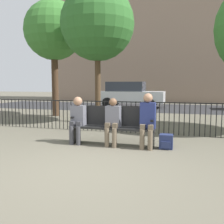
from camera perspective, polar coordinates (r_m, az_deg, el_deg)
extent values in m
plane|color=#605B4C|center=(4.37, -6.93, -13.09)|extent=(80.00, 80.00, 0.00)
cube|color=black|center=(5.96, 0.00, -3.58)|extent=(2.05, 0.45, 0.05)
cube|color=black|center=(6.11, 0.51, -0.88)|extent=(2.05, 0.05, 0.47)
cube|color=black|center=(6.34, -8.44, -5.13)|extent=(0.06, 0.38, 0.40)
cube|color=black|center=(5.82, 9.21, -6.17)|extent=(0.06, 0.38, 0.40)
cube|color=black|center=(6.26, -8.50, -1.10)|extent=(0.06, 0.38, 0.04)
cube|color=black|center=(5.74, 9.29, -1.78)|extent=(0.06, 0.38, 0.04)
cylinder|color=#3D3D42|center=(6.13, -9.24, -5.30)|extent=(0.11, 0.11, 0.45)
cylinder|color=#3D3D42|center=(6.06, -7.70, -5.41)|extent=(0.11, 0.11, 0.45)
cube|color=#3D3D42|center=(6.17, -8.89, -2.62)|extent=(0.11, 0.20, 0.12)
cube|color=#3D3D42|center=(6.10, -7.35, -2.70)|extent=(0.11, 0.20, 0.12)
cube|color=slate|center=(6.22, -7.69, -0.75)|extent=(0.34, 0.22, 0.48)
sphere|color=#A37556|center=(6.17, -7.82, 2.47)|extent=(0.22, 0.22, 0.22)
cylinder|color=brown|center=(5.81, -1.18, -5.86)|extent=(0.11, 0.11, 0.45)
cylinder|color=brown|center=(5.76, 0.54, -5.97)|extent=(0.11, 0.11, 0.45)
cube|color=brown|center=(5.85, -0.89, -3.03)|extent=(0.11, 0.20, 0.12)
cube|color=brown|center=(5.80, 0.81, -3.11)|extent=(0.11, 0.20, 0.12)
cube|color=slate|center=(5.91, 0.28, -0.99)|extent=(0.34, 0.22, 0.50)
sphere|color=brown|center=(5.86, 0.23, 2.28)|extent=(0.19, 0.19, 0.19)
cylinder|color=brown|center=(5.63, 6.88, -6.31)|extent=(0.11, 0.11, 0.45)
cylinder|color=brown|center=(5.60, 8.71, -6.39)|extent=(0.11, 0.11, 0.45)
cube|color=brown|center=(5.67, 7.08, -3.38)|extent=(0.11, 0.20, 0.12)
cube|color=brown|center=(5.65, 8.89, -3.45)|extent=(0.11, 0.20, 0.12)
cube|color=navy|center=(5.74, 8.20, -0.80)|extent=(0.34, 0.22, 0.59)
sphere|color=#A37556|center=(5.69, 8.23, 3.20)|extent=(0.21, 0.21, 0.21)
cube|color=navy|center=(5.82, 12.27, -6.60)|extent=(0.30, 0.23, 0.33)
cube|color=navy|center=(5.70, 12.16, -7.38)|extent=(0.21, 0.04, 0.15)
cylinder|color=black|center=(9.57, -23.85, -0.08)|extent=(0.02, 0.02, 0.95)
cylinder|color=black|center=(9.48, -23.20, -0.11)|extent=(0.02, 0.02, 0.95)
cylinder|color=black|center=(9.39, -22.54, -0.13)|extent=(0.02, 0.02, 0.95)
cylinder|color=black|center=(9.30, -21.87, -0.16)|extent=(0.02, 0.02, 0.95)
cylinder|color=black|center=(9.22, -21.18, -0.19)|extent=(0.02, 0.02, 0.95)
cylinder|color=black|center=(9.13, -20.48, -0.22)|extent=(0.02, 0.02, 0.95)
cylinder|color=black|center=(9.05, -19.77, -0.25)|extent=(0.02, 0.02, 0.95)
cylinder|color=black|center=(8.97, -19.05, -0.28)|extent=(0.02, 0.02, 0.95)
cylinder|color=black|center=(8.89, -18.31, -0.31)|extent=(0.02, 0.02, 0.95)
cylinder|color=black|center=(8.81, -17.56, -0.34)|extent=(0.02, 0.02, 0.95)
cylinder|color=black|center=(8.74, -16.79, -0.37)|extent=(0.02, 0.02, 0.95)
cylinder|color=black|center=(8.66, -16.01, -0.40)|extent=(0.02, 0.02, 0.95)
cylinder|color=black|center=(8.59, -15.22, -0.43)|extent=(0.02, 0.02, 0.95)
cylinder|color=black|center=(8.52, -14.42, -0.46)|extent=(0.02, 0.02, 0.95)
cylinder|color=black|center=(8.45, -13.60, -0.50)|extent=(0.02, 0.02, 0.95)
cylinder|color=black|center=(8.38, -12.77, -0.53)|extent=(0.02, 0.02, 0.95)
cylinder|color=black|center=(8.31, -11.92, -0.56)|extent=(0.02, 0.02, 0.95)
cylinder|color=black|center=(8.25, -11.06, -0.60)|extent=(0.02, 0.02, 0.95)
cylinder|color=black|center=(8.18, -10.19, -0.63)|extent=(0.02, 0.02, 0.95)
cylinder|color=black|center=(8.12, -9.31, -0.67)|extent=(0.02, 0.02, 0.95)
cylinder|color=black|center=(8.07, -8.41, -0.70)|extent=(0.02, 0.02, 0.95)
cylinder|color=black|center=(8.01, -7.49, -0.74)|extent=(0.02, 0.02, 0.95)
cylinder|color=black|center=(7.95, -6.57, -0.77)|extent=(0.02, 0.02, 0.95)
cylinder|color=black|center=(7.90, -5.63, -0.81)|extent=(0.02, 0.02, 0.95)
cylinder|color=black|center=(7.85, -4.68, -0.84)|extent=(0.02, 0.02, 0.95)
cylinder|color=black|center=(7.80, -3.72, -0.88)|extent=(0.02, 0.02, 0.95)
cylinder|color=black|center=(7.76, -2.75, -0.92)|extent=(0.02, 0.02, 0.95)
cylinder|color=black|center=(7.71, -1.76, -0.95)|extent=(0.02, 0.02, 0.95)
cylinder|color=black|center=(7.67, -0.77, -0.99)|extent=(0.02, 0.02, 0.95)
cylinder|color=black|center=(7.63, 0.24, -1.03)|extent=(0.02, 0.02, 0.95)
cylinder|color=black|center=(7.59, 1.25, -1.07)|extent=(0.02, 0.02, 0.95)
cylinder|color=black|center=(7.56, 2.28, -1.10)|extent=(0.02, 0.02, 0.95)
cylinder|color=black|center=(7.53, 3.31, -1.14)|extent=(0.02, 0.02, 0.95)
cylinder|color=black|center=(7.50, 4.36, -1.18)|extent=(0.02, 0.02, 0.95)
cylinder|color=black|center=(7.47, 5.41, -1.21)|extent=(0.02, 0.02, 0.95)
cylinder|color=black|center=(7.45, 6.47, -1.25)|extent=(0.02, 0.02, 0.95)
cylinder|color=black|center=(7.43, 7.53, -1.29)|extent=(0.02, 0.02, 0.95)
cylinder|color=black|center=(7.41, 8.60, -1.32)|extent=(0.02, 0.02, 0.95)
cylinder|color=black|center=(7.39, 9.68, -1.36)|extent=(0.02, 0.02, 0.95)
cylinder|color=black|center=(7.38, 10.76, -1.40)|extent=(0.02, 0.02, 0.95)
cylinder|color=black|center=(7.36, 11.84, -1.43)|extent=(0.02, 0.02, 0.95)
cylinder|color=black|center=(7.36, 12.93, -1.47)|extent=(0.02, 0.02, 0.95)
cylinder|color=black|center=(7.35, 14.02, -1.50)|extent=(0.02, 0.02, 0.95)
cylinder|color=black|center=(7.35, 15.11, -1.53)|extent=(0.02, 0.02, 0.95)
cylinder|color=black|center=(7.35, 16.20, -1.57)|extent=(0.02, 0.02, 0.95)
cylinder|color=black|center=(7.35, 17.30, -1.60)|extent=(0.02, 0.02, 0.95)
cylinder|color=black|center=(7.35, 18.39, -1.63)|extent=(0.02, 0.02, 0.95)
cylinder|color=black|center=(7.36, 19.48, -1.66)|extent=(0.02, 0.02, 0.95)
cylinder|color=black|center=(7.37, 20.56, -1.70)|extent=(0.02, 0.02, 0.95)
cylinder|color=black|center=(7.38, 21.65, -1.73)|extent=(0.02, 0.02, 0.95)
cylinder|color=black|center=(7.40, 22.72, -1.76)|extent=(0.02, 0.02, 0.95)
cylinder|color=black|center=(7.41, 23.80, -1.78)|extent=(0.02, 0.02, 0.95)
cube|color=black|center=(7.48, 3.48, 2.31)|extent=(9.00, 0.03, 0.03)
cylinder|color=#422D1E|center=(11.84, -12.89, 6.75)|extent=(0.30, 0.30, 3.15)
sphere|color=#38752D|center=(12.08, -13.17, 17.71)|extent=(2.64, 2.64, 2.64)
cylinder|color=#4C3823|center=(9.52, -3.27, 6.41)|extent=(0.21, 0.21, 2.94)
sphere|color=#2D6628|center=(9.78, -3.35, 19.52)|extent=(2.73, 2.73, 2.73)
cube|color=#2B2B2D|center=(15.94, 10.18, 1.00)|extent=(24.00, 6.00, 0.01)
cube|color=silver|center=(15.96, 4.33, 3.49)|extent=(4.20, 1.70, 0.70)
cube|color=#2D333D|center=(16.01, 3.24, 5.83)|extent=(2.31, 1.56, 0.60)
cylinder|color=black|center=(14.91, 8.54, 1.89)|extent=(0.64, 0.20, 0.64)
cylinder|color=black|center=(16.63, 9.33, 2.33)|extent=(0.64, 0.20, 0.64)
cylinder|color=black|center=(15.47, -1.07, 2.12)|extent=(0.64, 0.20, 0.64)
cylinder|color=black|center=(17.13, 0.65, 2.53)|extent=(0.64, 0.20, 0.64)
cube|color=gray|center=(24.89, 12.68, 22.77)|extent=(20.00, 6.00, 17.13)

